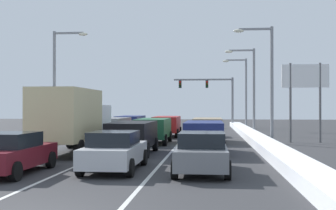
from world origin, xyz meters
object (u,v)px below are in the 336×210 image
suv_navy_left_lane_fourth (131,123)px  traffic_light_gantry (214,91)px  street_lamp_right_near (266,73)px  suv_red_center_lane_fourth (167,124)px  roadside_sign_right (305,84)px  sedan_silver_center_lane_nearest (115,151)px  suv_green_center_lane_third (153,128)px  street_lamp_right_mid (250,83)px  suv_navy_right_lane_second (204,134)px  box_truck_left_lane_second (73,117)px  suv_tan_right_lane_third (208,128)px  street_lamp_left_mid (59,75)px  street_lamp_right_far (243,87)px  sedan_charcoal_right_lane_fourth (203,127)px  sedan_gray_right_lane_nearest (202,152)px  sedan_maroon_left_lane_nearest (11,153)px  suv_black_center_lane_second (133,135)px

suv_navy_left_lane_fourth → traffic_light_gantry: traffic_light_gantry is taller
suv_navy_left_lane_fourth → traffic_light_gantry: bearing=65.9°
street_lamp_right_near → suv_red_center_lane_fourth: bearing=141.1°
street_lamp_right_near → roadside_sign_right: (2.77, 0.98, -0.72)m
sedan_silver_center_lane_nearest → suv_red_center_lane_fourth: size_ratio=0.92×
sedan_silver_center_lane_nearest → suv_green_center_lane_third: (-0.14, 12.20, 0.25)m
street_lamp_right_mid → suv_navy_right_lane_second: bearing=-103.6°
box_truck_left_lane_second → roadside_sign_right: roadside_sign_right is taller
box_truck_left_lane_second → street_lamp_right_near: size_ratio=0.91×
suv_tan_right_lane_third → street_lamp_left_mid: street_lamp_left_mid is taller
street_lamp_right_far → sedan_charcoal_right_lane_fourth: bearing=-110.1°
sedan_gray_right_lane_nearest → suv_tan_right_lane_third: (0.12, 13.88, 0.25)m
suv_navy_left_lane_fourth → roadside_sign_right: size_ratio=0.89×
box_truck_left_lane_second → roadside_sign_right: 16.25m
sedan_maroon_left_lane_nearest → suv_tan_right_lane_third: bearing=64.6°
sedan_gray_right_lane_nearest → suv_red_center_lane_fourth: suv_red_center_lane_fourth is taller
sedan_charcoal_right_lane_fourth → sedan_maroon_left_lane_nearest: size_ratio=1.00×
suv_tan_right_lane_third → suv_red_center_lane_fourth: size_ratio=1.00×
suv_navy_right_lane_second → street_lamp_right_far: street_lamp_right_far is taller
suv_navy_right_lane_second → suv_green_center_lane_third: same height
suv_red_center_lane_fourth → traffic_light_gantry: 19.72m
street_lamp_right_mid → street_lamp_right_far: 9.06m
suv_tan_right_lane_third → suv_navy_left_lane_fourth: size_ratio=1.00×
suv_tan_right_lane_third → street_lamp_left_mid: 11.69m
box_truck_left_lane_second → roadside_sign_right: size_ratio=1.31×
sedan_charcoal_right_lane_fourth → suv_red_center_lane_fourth: (-2.96, -0.81, 0.25)m
street_lamp_right_far → suv_navy_left_lane_fourth: bearing=-136.6°
suv_tan_right_lane_third → sedan_silver_center_lane_nearest: size_ratio=1.09×
sedan_silver_center_lane_nearest → suv_navy_left_lane_fourth: (-3.40, 21.25, 0.25)m
suv_black_center_lane_second → suv_navy_left_lane_fourth: bearing=101.2°
suv_navy_right_lane_second → street_lamp_right_far: size_ratio=0.63×
suv_navy_right_lane_second → suv_green_center_lane_third: (-3.47, 5.72, 0.00)m
traffic_light_gantry → street_lamp_right_near: size_ratio=0.96×
sedan_gray_right_lane_nearest → roadside_sign_right: roadside_sign_right is taller
sedan_charcoal_right_lane_fourth → sedan_maroon_left_lane_nearest: same height
suv_tan_right_lane_third → street_lamp_right_far: size_ratio=0.63×
street_lamp_right_far → street_lamp_left_mid: size_ratio=0.96×
roadside_sign_right → traffic_light_gantry: bearing=104.3°
suv_green_center_lane_third → street_lamp_right_mid: (7.27, 10.00, 3.60)m
suv_navy_right_lane_second → street_lamp_right_near: 8.65m
sedan_gray_right_lane_nearest → suv_navy_right_lane_second: size_ratio=0.92×
street_lamp_right_far → street_lamp_left_mid: bearing=-131.5°
suv_navy_left_lane_fourth → street_lamp_left_mid: street_lamp_left_mid is taller
suv_tan_right_lane_third → sedan_maroon_left_lane_nearest: size_ratio=1.09×
suv_red_center_lane_fourth → sedan_charcoal_right_lane_fourth: bearing=15.3°
suv_red_center_lane_fourth → box_truck_left_lane_second: bearing=-105.1°
sedan_maroon_left_lane_nearest → street_lamp_right_near: size_ratio=0.57×
sedan_charcoal_right_lane_fourth → street_lamp_left_mid: (-10.56, -5.25, 4.09)m
suv_red_center_lane_fourth → traffic_light_gantry: traffic_light_gantry is taller
suv_tan_right_lane_third → suv_red_center_lane_fourth: bearing=122.3°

